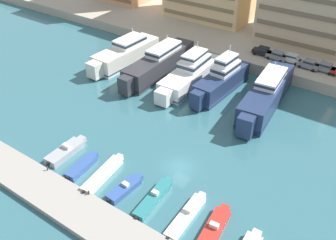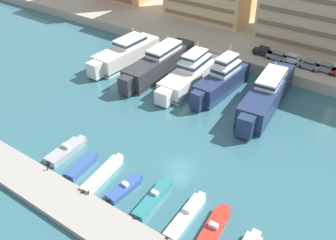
{
  "view_description": "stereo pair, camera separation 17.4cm",
  "coord_description": "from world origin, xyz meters",
  "px_view_note": "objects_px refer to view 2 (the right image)",
  "views": [
    {
      "loc": [
        21.16,
        -33.45,
        35.88
      ],
      "look_at": [
        -6.01,
        5.65,
        2.5
      ],
      "focal_mm": 40.0,
      "sensor_mm": 36.0,
      "label": 1
    },
    {
      "loc": [
        21.3,
        -33.35,
        35.88
      ],
      "look_at": [
        -6.01,
        5.65,
        2.5
      ],
      "focal_mm": 40.0,
      "sensor_mm": 36.0,
      "label": 2
    }
  ],
  "objects_px": {
    "motorboat_blue_left": "(82,166)",
    "yacht_navy_center_left": "(222,80)",
    "yacht_white_mid_left": "(191,73)",
    "motorboat_red_mid_right": "(212,231)",
    "car_grey_left": "(277,56)",
    "car_silver_mid_left": "(292,58)",
    "motorboat_grey_far_left": "(66,151)",
    "car_black_far_left": "(263,51)",
    "car_grey_center": "(325,67)",
    "yacht_navy_center": "(266,95)",
    "motorboat_cream_mid_left": "(103,174)",
    "motorboat_white_center_right": "(186,216)",
    "yacht_charcoal_left": "(159,63)",
    "yacht_ivory_far_left": "(126,53)",
    "motorboat_teal_center": "(153,198)",
    "motorboat_blue_center_left": "(124,188)",
    "car_grey_center_left": "(309,64)"
  },
  "relations": [
    {
      "from": "motorboat_blue_left",
      "to": "yacht_navy_center_left",
      "type": "bearing_deg",
      "value": 79.06
    },
    {
      "from": "yacht_white_mid_left",
      "to": "motorboat_red_mid_right",
      "type": "xyz_separation_m",
      "value": [
        21.06,
        -28.7,
        -1.76
      ]
    },
    {
      "from": "car_grey_left",
      "to": "car_silver_mid_left",
      "type": "relative_size",
      "value": 1.02
    },
    {
      "from": "motorboat_grey_far_left",
      "to": "motorboat_red_mid_right",
      "type": "xyz_separation_m",
      "value": [
        24.75,
        -0.16,
        -0.14
      ]
    },
    {
      "from": "yacht_white_mid_left",
      "to": "car_silver_mid_left",
      "type": "height_order",
      "value": "yacht_white_mid_left"
    },
    {
      "from": "yacht_white_mid_left",
      "to": "car_black_far_left",
      "type": "relative_size",
      "value": 4.85
    },
    {
      "from": "car_black_far_left",
      "to": "car_grey_center",
      "type": "relative_size",
      "value": 0.98
    },
    {
      "from": "yacht_navy_center",
      "to": "car_grey_left",
      "type": "distance_m",
      "value": 14.7
    },
    {
      "from": "yacht_navy_center_left",
      "to": "motorboat_cream_mid_left",
      "type": "height_order",
      "value": "yacht_navy_center_left"
    },
    {
      "from": "yacht_white_mid_left",
      "to": "car_grey_left",
      "type": "bearing_deg",
      "value": 52.46
    },
    {
      "from": "motorboat_white_center_right",
      "to": "car_black_far_left",
      "type": "relative_size",
      "value": 2.09
    },
    {
      "from": "yacht_charcoal_left",
      "to": "yacht_ivory_far_left",
      "type": "bearing_deg",
      "value": -178.74
    },
    {
      "from": "motorboat_white_center_right",
      "to": "car_black_far_left",
      "type": "bearing_deg",
      "value": 101.89
    },
    {
      "from": "motorboat_grey_far_left",
      "to": "car_black_far_left",
      "type": "height_order",
      "value": "car_black_far_left"
    },
    {
      "from": "car_black_far_left",
      "to": "car_grey_left",
      "type": "relative_size",
      "value": 0.97
    },
    {
      "from": "car_black_far_left",
      "to": "car_grey_left",
      "type": "height_order",
      "value": "same"
    },
    {
      "from": "motorboat_white_center_right",
      "to": "car_silver_mid_left",
      "type": "bearing_deg",
      "value": 94.11
    },
    {
      "from": "motorboat_red_mid_right",
      "to": "car_grey_left",
      "type": "relative_size",
      "value": 2.02
    },
    {
      "from": "car_black_far_left",
      "to": "yacht_navy_center",
      "type": "bearing_deg",
      "value": -64.45
    },
    {
      "from": "yacht_white_mid_left",
      "to": "motorboat_cream_mid_left",
      "type": "relative_size",
      "value": 2.32
    },
    {
      "from": "yacht_charcoal_left",
      "to": "yacht_navy_center",
      "type": "xyz_separation_m",
      "value": [
        22.48,
        0.67,
        0.05
      ]
    },
    {
      "from": "motorboat_white_center_right",
      "to": "motorboat_blue_left",
      "type": "bearing_deg",
      "value": -176.95
    },
    {
      "from": "motorboat_cream_mid_left",
      "to": "car_black_far_left",
      "type": "bearing_deg",
      "value": 84.92
    },
    {
      "from": "motorboat_teal_center",
      "to": "car_black_far_left",
      "type": "bearing_deg",
      "value": 95.68
    },
    {
      "from": "yacht_navy_center_left",
      "to": "motorboat_blue_left",
      "type": "xyz_separation_m",
      "value": [
        -5.81,
        -30.07,
        -2.02
      ]
    },
    {
      "from": "yacht_navy_center",
      "to": "motorboat_grey_far_left",
      "type": "xyz_separation_m",
      "value": [
        -18.82,
        -29.16,
        -1.76
      ]
    },
    {
      "from": "yacht_navy_center_left",
      "to": "motorboat_cream_mid_left",
      "type": "bearing_deg",
      "value": -94.26
    },
    {
      "from": "motorboat_blue_center_left",
      "to": "yacht_white_mid_left",
      "type": "bearing_deg",
      "value": 105.74
    },
    {
      "from": "yacht_navy_center_left",
      "to": "motorboat_grey_far_left",
      "type": "distance_m",
      "value": 30.86
    },
    {
      "from": "motorboat_blue_left",
      "to": "motorboat_white_center_right",
      "type": "xyz_separation_m",
      "value": [
        16.77,
        0.89,
        -0.03
      ]
    },
    {
      "from": "car_silver_mid_left",
      "to": "motorboat_cream_mid_left",
      "type": "bearing_deg",
      "value": -102.7
    },
    {
      "from": "motorboat_blue_left",
      "to": "motorboat_cream_mid_left",
      "type": "bearing_deg",
      "value": 6.87
    },
    {
      "from": "motorboat_cream_mid_left",
      "to": "yacht_navy_center_left",
      "type": "bearing_deg",
      "value": 85.74
    },
    {
      "from": "yacht_navy_center_left",
      "to": "car_grey_center_left",
      "type": "distance_m",
      "value": 18.2
    },
    {
      "from": "yacht_ivory_far_left",
      "to": "motorboat_cream_mid_left",
      "type": "height_order",
      "value": "yacht_ivory_far_left"
    },
    {
      "from": "motorboat_blue_center_left",
      "to": "car_grey_left",
      "type": "bearing_deg",
      "value": 85.99
    },
    {
      "from": "yacht_charcoal_left",
      "to": "car_black_far_left",
      "type": "xyz_separation_m",
      "value": [
        15.48,
        15.3,
        0.94
      ]
    },
    {
      "from": "yacht_charcoal_left",
      "to": "car_grey_center",
      "type": "xyz_separation_m",
      "value": [
        28.19,
        15.19,
        0.94
      ]
    },
    {
      "from": "yacht_charcoal_left",
      "to": "yacht_white_mid_left",
      "type": "distance_m",
      "value": 7.35
    },
    {
      "from": "yacht_ivory_far_left",
      "to": "motorboat_grey_far_left",
      "type": "relative_size",
      "value": 2.62
    },
    {
      "from": "motorboat_grey_far_left",
      "to": "car_grey_left",
      "type": "distance_m",
      "value": 45.96
    },
    {
      "from": "yacht_navy_center_left",
      "to": "car_silver_mid_left",
      "type": "distance_m",
      "value": 16.73
    },
    {
      "from": "car_grey_center_left",
      "to": "car_grey_center",
      "type": "xyz_separation_m",
      "value": [
        2.95,
        0.49,
        0.0
      ]
    },
    {
      "from": "motorboat_red_mid_right",
      "to": "motorboat_grey_far_left",
      "type": "bearing_deg",
      "value": 179.63
    },
    {
      "from": "yacht_white_mid_left",
      "to": "yacht_navy_center_left",
      "type": "relative_size",
      "value": 1.17
    },
    {
      "from": "motorboat_white_center_right",
      "to": "car_silver_mid_left",
      "type": "distance_m",
      "value": 44.16
    },
    {
      "from": "yacht_navy_center",
      "to": "motorboat_blue_center_left",
      "type": "xyz_separation_m",
      "value": [
        -6.85,
        -29.96,
        -1.85
      ]
    },
    {
      "from": "motorboat_cream_mid_left",
      "to": "yacht_charcoal_left",
      "type": "bearing_deg",
      "value": 111.69
    },
    {
      "from": "car_grey_center_left",
      "to": "yacht_white_mid_left",
      "type": "bearing_deg",
      "value": -140.7
    },
    {
      "from": "yacht_navy_center_left",
      "to": "car_grey_left",
      "type": "bearing_deg",
      "value": 70.77
    }
  ]
}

